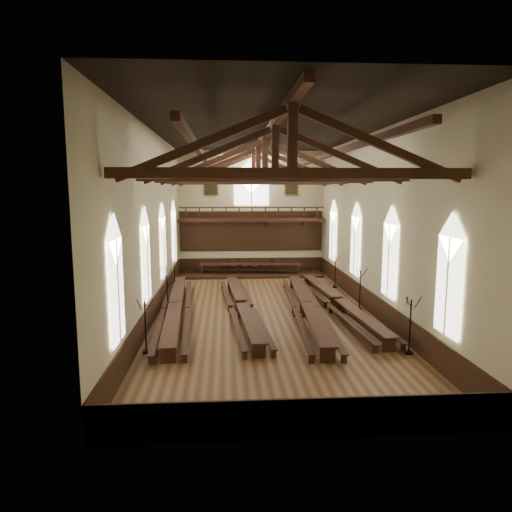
{
  "coord_description": "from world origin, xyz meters",
  "views": [
    {
      "loc": [
        -2.13,
        -24.67,
        6.9
      ],
      "look_at": [
        -0.38,
        1.5,
        3.04
      ],
      "focal_mm": 32.0,
      "sensor_mm": 36.0,
      "label": 1
    }
  ],
  "objects_px": {
    "candelabrum_left_near": "(146,336)",
    "refectory_row_a": "(175,306)",
    "candelabrum_left_mid": "(167,296)",
    "candelabrum_right_far": "(335,278)",
    "candelabrum_right_near": "(410,337)",
    "dais": "(250,274)",
    "candelabrum_right_mid": "(360,297)",
    "refectory_row_d": "(338,301)",
    "refectory_row_c": "(307,305)",
    "high_table": "(250,265)",
    "candelabrum_left_far": "(175,283)",
    "refectory_row_b": "(241,305)"
  },
  "relations": [
    {
      "from": "candelabrum_left_near",
      "to": "refectory_row_a",
      "type": "bearing_deg",
      "value": 83.83
    },
    {
      "from": "refectory_row_a",
      "to": "refectory_row_c",
      "type": "xyz_separation_m",
      "value": [
        7.23,
        -0.35,
        0.0
      ]
    },
    {
      "from": "candelabrum_left_near",
      "to": "candelabrum_right_near",
      "type": "xyz_separation_m",
      "value": [
        11.1,
        -0.86,
        0.03
      ]
    },
    {
      "from": "refectory_row_d",
      "to": "dais",
      "type": "distance_m",
      "value": 11.86
    },
    {
      "from": "refectory_row_a",
      "to": "candelabrum_left_mid",
      "type": "xyz_separation_m",
      "value": [
        -0.62,
        1.55,
        0.21
      ]
    },
    {
      "from": "candelabrum_left_mid",
      "to": "candelabrum_left_near",
      "type": "bearing_deg",
      "value": -90.0
    },
    {
      "from": "candelabrum_right_near",
      "to": "refectory_row_b",
      "type": "bearing_deg",
      "value": 135.69
    },
    {
      "from": "refectory_row_a",
      "to": "dais",
      "type": "relative_size",
      "value": 1.29
    },
    {
      "from": "candelabrum_right_near",
      "to": "candelabrum_right_far",
      "type": "xyz_separation_m",
      "value": [
        -0.0,
        13.17,
        -0.05
      ]
    },
    {
      "from": "candelabrum_right_mid",
      "to": "candelabrum_right_far",
      "type": "distance_m",
      "value": 5.98
    },
    {
      "from": "candelabrum_left_mid",
      "to": "candelabrum_right_far",
      "type": "height_order",
      "value": "candelabrum_left_mid"
    },
    {
      "from": "candelabrum_left_mid",
      "to": "candelabrum_right_far",
      "type": "bearing_deg",
      "value": 24.53
    },
    {
      "from": "refectory_row_d",
      "to": "candelabrum_left_far",
      "type": "relative_size",
      "value": 6.08
    },
    {
      "from": "candelabrum_left_near",
      "to": "candelabrum_left_far",
      "type": "relative_size",
      "value": 1.0
    },
    {
      "from": "refectory_row_d",
      "to": "high_table",
      "type": "height_order",
      "value": "high_table"
    },
    {
      "from": "refectory_row_d",
      "to": "candelabrum_left_near",
      "type": "xyz_separation_m",
      "value": [
        -9.82,
        -6.23,
        0.18
      ]
    },
    {
      "from": "refectory_row_a",
      "to": "candelabrum_right_mid",
      "type": "bearing_deg",
      "value": 3.49
    },
    {
      "from": "refectory_row_d",
      "to": "candelabrum_right_far",
      "type": "height_order",
      "value": "candelabrum_right_far"
    },
    {
      "from": "candelabrum_left_far",
      "to": "refectory_row_c",
      "type": "bearing_deg",
      "value": -36.31
    },
    {
      "from": "refectory_row_a",
      "to": "refectory_row_d",
      "type": "bearing_deg",
      "value": 3.36
    },
    {
      "from": "candelabrum_left_mid",
      "to": "candelabrum_right_far",
      "type": "xyz_separation_m",
      "value": [
        11.1,
        5.06,
        -0.07
      ]
    },
    {
      "from": "refectory_row_d",
      "to": "candelabrum_right_far",
      "type": "bearing_deg",
      "value": 78.09
    },
    {
      "from": "high_table",
      "to": "candelabrum_left_mid",
      "type": "relative_size",
      "value": 3.28
    },
    {
      "from": "refectory_row_d",
      "to": "candelabrum_left_mid",
      "type": "relative_size",
      "value": 5.66
    },
    {
      "from": "refectory_row_d",
      "to": "high_table",
      "type": "distance_m",
      "value": 11.85
    },
    {
      "from": "candelabrum_left_near",
      "to": "refectory_row_d",
      "type": "bearing_deg",
      "value": 32.41
    },
    {
      "from": "candelabrum_right_near",
      "to": "candelabrum_right_far",
      "type": "distance_m",
      "value": 13.17
    },
    {
      "from": "refectory_row_c",
      "to": "candelabrum_left_mid",
      "type": "distance_m",
      "value": 8.08
    },
    {
      "from": "refectory_row_a",
      "to": "candelabrum_left_far",
      "type": "height_order",
      "value": "candelabrum_left_far"
    },
    {
      "from": "dais",
      "to": "candelabrum_right_near",
      "type": "height_order",
      "value": "candelabrum_right_near"
    },
    {
      "from": "refectory_row_b",
      "to": "refectory_row_d",
      "type": "height_order",
      "value": "refectory_row_d"
    },
    {
      "from": "refectory_row_a",
      "to": "candelabrum_left_mid",
      "type": "distance_m",
      "value": 1.68
    },
    {
      "from": "dais",
      "to": "candelabrum_left_near",
      "type": "height_order",
      "value": "candelabrum_left_near"
    },
    {
      "from": "candelabrum_right_far",
      "to": "refectory_row_d",
      "type": "bearing_deg",
      "value": -101.91
    },
    {
      "from": "dais",
      "to": "candelabrum_left_mid",
      "type": "distance_m",
      "value": 11.35
    },
    {
      "from": "refectory_row_d",
      "to": "refectory_row_b",
      "type": "bearing_deg",
      "value": -175.82
    },
    {
      "from": "refectory_row_a",
      "to": "candelabrum_left_near",
      "type": "bearing_deg",
      "value": -96.17
    },
    {
      "from": "dais",
      "to": "refectory_row_a",
      "type": "bearing_deg",
      "value": -112.45
    },
    {
      "from": "refectory_row_c",
      "to": "candelabrum_right_far",
      "type": "relative_size",
      "value": 6.37
    },
    {
      "from": "candelabrum_left_near",
      "to": "candelabrum_right_far",
      "type": "xyz_separation_m",
      "value": [
        11.1,
        12.31,
        -0.02
      ]
    },
    {
      "from": "refectory_row_b",
      "to": "candelabrum_right_near",
      "type": "bearing_deg",
      "value": -44.31
    },
    {
      "from": "candelabrum_left_mid",
      "to": "candelabrum_right_near",
      "type": "height_order",
      "value": "candelabrum_left_mid"
    },
    {
      "from": "refectory_row_b",
      "to": "high_table",
      "type": "distance_m",
      "value": 11.45
    },
    {
      "from": "refectory_row_d",
      "to": "candelabrum_left_far",
      "type": "xyz_separation_m",
      "value": [
        -9.82,
        4.87,
        0.18
      ]
    },
    {
      "from": "candelabrum_left_far",
      "to": "candelabrum_right_far",
      "type": "distance_m",
      "value": 11.17
    },
    {
      "from": "candelabrum_left_mid",
      "to": "candelabrum_right_near",
      "type": "distance_m",
      "value": 13.75
    },
    {
      "from": "refectory_row_a",
      "to": "candelabrum_left_mid",
      "type": "height_order",
      "value": "candelabrum_left_mid"
    },
    {
      "from": "candelabrum_right_near",
      "to": "candelabrum_left_mid",
      "type": "bearing_deg",
      "value": 143.85
    },
    {
      "from": "dais",
      "to": "candelabrum_right_mid",
      "type": "xyz_separation_m",
      "value": [
        5.72,
        -10.89,
        0.64
      ]
    },
    {
      "from": "refectory_row_b",
      "to": "candelabrum_left_near",
      "type": "relative_size",
      "value": 6.01
    }
  ]
}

